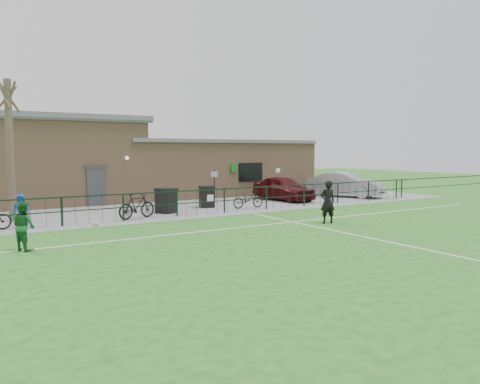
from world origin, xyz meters
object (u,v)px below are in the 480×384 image
outfield_player (23,226)px  bicycle_e (248,199)px  wheelie_bin_right (207,197)px  bicycle_d (137,206)px  ball_ground (96,224)px  spectator_child (21,211)px  car_maroon (283,188)px  bare_tree (10,151)px  car_silver (345,184)px  wheelie_bin_left (166,202)px  sign_post (214,189)px

outfield_player → bicycle_e: bearing=-95.7°
wheelie_bin_right → bicycle_d: (-4.53, -1.93, 0.04)m
wheelie_bin_right → ball_ground: size_ratio=4.36×
spectator_child → outfield_player: bearing=-79.4°
car_maroon → ball_ground: size_ratio=17.92×
wheelie_bin_right → bicycle_d: size_ratio=0.56×
bare_tree → outfield_player: bare_tree is taller
bare_tree → ball_ground: 5.06m
car_maroon → car_silver: 4.75m
wheelie_bin_right → bicycle_e: size_ratio=0.60×
car_silver → outfield_player: (-19.95, -6.47, -0.06)m
wheelie_bin_left → car_silver: bearing=-20.2°
bare_tree → wheelie_bin_right: 9.58m
car_maroon → bicycle_d: size_ratio=2.31×
wheelie_bin_left → car_silver: size_ratio=0.23×
wheelie_bin_left → bicycle_e: wheelie_bin_left is taller
car_maroon → car_silver: size_ratio=0.89×
bare_tree → wheelie_bin_left: 7.09m
wheelie_bin_right → bicycle_d: bearing=-141.2°
bare_tree → bicycle_e: bare_tree is taller
bare_tree → spectator_child: size_ratio=4.55×
sign_post → bicycle_e: bearing=-38.9°
bicycle_d → ball_ground: size_ratio=7.75×
bicycle_d → outfield_player: size_ratio=1.23×
sign_post → car_silver: size_ratio=0.41×
outfield_player → ball_ground: size_ratio=6.29×
car_silver → bicycle_d: size_ratio=2.61×
bare_tree → ball_ground: bearing=-50.8°
bare_tree → outfield_player: 6.93m
bare_tree → bicycle_d: 5.73m
bicycle_e → spectator_child: (-10.86, -0.36, 0.21)m
wheelie_bin_right → bicycle_e: (1.68, -1.43, -0.07)m
wheelie_bin_left → wheelie_bin_right: wheelie_bin_left is taller
bicycle_e → outfield_player: outfield_player is taller
wheelie_bin_right → ball_ground: (-6.62, -3.01, -0.42)m
car_maroon → outfield_player: outfield_player is taller
wheelie_bin_right → car_silver: bearing=16.5°
wheelie_bin_right → car_maroon: size_ratio=0.24×
car_silver → bicycle_d: car_silver is taller
car_silver → outfield_player: size_ratio=3.22×
car_silver → outfield_player: bearing=173.6°
wheelie_bin_right → bare_tree: bearing=-165.6°
sign_post → bicycle_d: sign_post is taller
bare_tree → sign_post: bearing=-3.1°
wheelie_bin_right → sign_post: 0.64m
bicycle_e → spectator_child: size_ratio=1.31×
car_silver → wheelie_bin_right: bearing=156.4°
bare_tree → wheelie_bin_left: size_ratio=5.41×
car_silver → ball_ground: 17.19m
wheelie_bin_left → car_maroon: (8.22, 1.48, 0.17)m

